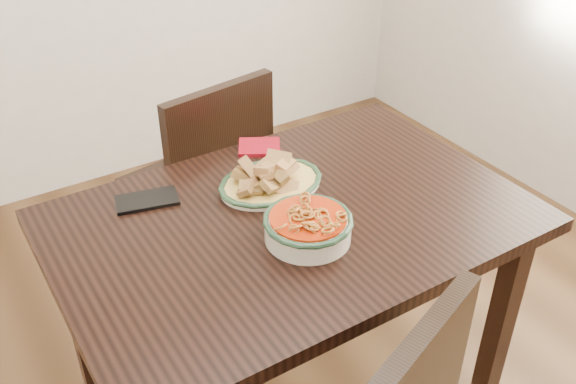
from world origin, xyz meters
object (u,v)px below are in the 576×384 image
chair_far (206,179)px  smartphone (147,200)px  fish_plate (271,173)px  dining_table (292,244)px  noodle_bowl (308,224)px

chair_far → smartphone: chair_far is taller
chair_far → smartphone: size_ratio=5.38×
chair_far → fish_plate: 0.58m
dining_table → chair_far: 0.66m
fish_plate → noodle_bowl: bearing=-99.9°
fish_plate → smartphone: (-0.32, 0.11, -0.04)m
chair_far → smartphone: (-0.35, -0.39, 0.26)m
dining_table → noodle_bowl: bearing=-101.4°
fish_plate → noodle_bowl: 0.25m
noodle_bowl → smartphone: noodle_bowl is taller
noodle_bowl → dining_table: bearing=78.6°
dining_table → smartphone: 0.41m
chair_far → smartphone: 0.58m
chair_far → smartphone: bearing=38.4°
fish_plate → noodle_bowl: fish_plate is taller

